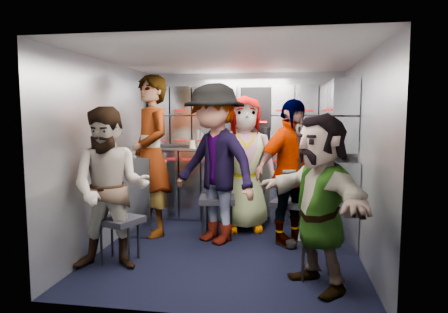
# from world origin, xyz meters

# --- Properties ---
(floor) EXTENTS (3.00, 3.00, 0.00)m
(floor) POSITION_xyz_m (0.00, 0.00, 0.00)
(floor) COLOR black
(floor) RESTS_ON ground
(wall_back) EXTENTS (2.80, 0.04, 2.10)m
(wall_back) POSITION_xyz_m (0.00, 1.50, 1.05)
(wall_back) COLOR #969BA4
(wall_back) RESTS_ON ground
(wall_left) EXTENTS (0.04, 3.00, 2.10)m
(wall_left) POSITION_xyz_m (-1.40, 0.00, 1.05)
(wall_left) COLOR #969BA4
(wall_left) RESTS_ON ground
(wall_right) EXTENTS (0.04, 3.00, 2.10)m
(wall_right) POSITION_xyz_m (1.40, 0.00, 1.05)
(wall_right) COLOR #969BA4
(wall_right) RESTS_ON ground
(ceiling) EXTENTS (2.80, 3.00, 0.02)m
(ceiling) POSITION_xyz_m (0.00, 0.00, 2.10)
(ceiling) COLOR silver
(ceiling) RESTS_ON wall_back
(cart_bank_back) EXTENTS (2.68, 0.38, 0.99)m
(cart_bank_back) POSITION_xyz_m (0.00, 1.29, 0.49)
(cart_bank_back) COLOR #9DA3AD
(cart_bank_back) RESTS_ON ground
(cart_bank_left) EXTENTS (0.38, 0.76, 0.99)m
(cart_bank_left) POSITION_xyz_m (-1.19, 0.56, 0.49)
(cart_bank_left) COLOR #9DA3AD
(cart_bank_left) RESTS_ON ground
(counter) EXTENTS (2.68, 0.42, 0.03)m
(counter) POSITION_xyz_m (0.00, 1.29, 1.01)
(counter) COLOR #ACAFB3
(counter) RESTS_ON cart_bank_back
(locker_bank_back) EXTENTS (2.68, 0.28, 0.82)m
(locker_bank_back) POSITION_xyz_m (0.00, 1.35, 1.49)
(locker_bank_back) COLOR #9DA3AD
(locker_bank_back) RESTS_ON wall_back
(locker_bank_right) EXTENTS (0.28, 1.00, 0.82)m
(locker_bank_right) POSITION_xyz_m (1.25, 0.70, 1.49)
(locker_bank_right) COLOR #9DA3AD
(locker_bank_right) RESTS_ON wall_right
(right_cabinet) EXTENTS (0.28, 1.20, 1.00)m
(right_cabinet) POSITION_xyz_m (1.25, 0.60, 0.50)
(right_cabinet) COLOR #9DA3AD
(right_cabinet) RESTS_ON ground
(coffee_niche) EXTENTS (0.46, 0.16, 0.84)m
(coffee_niche) POSITION_xyz_m (0.18, 1.41, 1.47)
(coffee_niche) COLOR black
(coffee_niche) RESTS_ON wall_back
(red_latch_strip) EXTENTS (2.60, 0.02, 0.03)m
(red_latch_strip) POSITION_xyz_m (0.00, 1.09, 0.88)
(red_latch_strip) COLOR #A61614
(red_latch_strip) RESTS_ON cart_bank_back
(jump_seat_near_left) EXTENTS (0.50, 0.49, 0.47)m
(jump_seat_near_left) POSITION_xyz_m (-1.05, -0.55, 0.41)
(jump_seat_near_left) COLOR black
(jump_seat_near_left) RESTS_ON ground
(jump_seat_mid_left) EXTENTS (0.48, 0.46, 0.50)m
(jump_seat_mid_left) POSITION_xyz_m (-0.21, 0.43, 0.44)
(jump_seat_mid_left) COLOR black
(jump_seat_mid_left) RESTS_ON ground
(jump_seat_center) EXTENTS (0.50, 0.49, 0.48)m
(jump_seat_center) POSITION_xyz_m (0.08, 0.99, 0.42)
(jump_seat_center) COLOR black
(jump_seat_center) RESTS_ON ground
(jump_seat_mid_right) EXTENTS (0.48, 0.47, 0.47)m
(jump_seat_mid_right) POSITION_xyz_m (0.66, 0.49, 0.42)
(jump_seat_mid_right) COLOR black
(jump_seat_mid_right) RESTS_ON ground
(jump_seat_near_right) EXTENTS (0.36, 0.34, 0.40)m
(jump_seat_near_right) POSITION_xyz_m (0.91, -0.66, 0.35)
(jump_seat_near_right) COLOR black
(jump_seat_near_right) RESTS_ON ground
(attendant_standing) EXTENTS (0.84, 0.86, 1.99)m
(attendant_standing) POSITION_xyz_m (-1.05, 0.43, 1.00)
(attendant_standing) COLOR black
(attendant_standing) RESTS_ON ground
(attendant_arc_a) EXTENTS (0.86, 0.73, 1.58)m
(attendant_arc_a) POSITION_xyz_m (-1.05, -0.73, 0.79)
(attendant_arc_a) COLOR black
(attendant_arc_a) RESTS_ON ground
(attendant_arc_b) EXTENTS (1.38, 1.24, 1.86)m
(attendant_arc_b) POSITION_xyz_m (-0.21, 0.25, 0.93)
(attendant_arc_b) COLOR black
(attendant_arc_b) RESTS_ON ground
(attendant_arc_c) EXTENTS (0.96, 0.75, 1.74)m
(attendant_arc_c) POSITION_xyz_m (0.08, 0.81, 0.87)
(attendant_arc_c) COLOR black
(attendant_arc_c) RESTS_ON ground
(attendant_arc_d) EXTENTS (0.99, 0.98, 1.68)m
(attendant_arc_d) POSITION_xyz_m (0.66, 0.31, 0.84)
(attendant_arc_d) COLOR black
(attendant_arc_d) RESTS_ON ground
(attendant_arc_e) EXTENTS (1.14, 1.43, 1.52)m
(attendant_arc_e) POSITION_xyz_m (0.91, -0.84, 0.76)
(attendant_arc_e) COLOR black
(attendant_arc_e) RESTS_ON ground
(bottle_left) EXTENTS (0.07, 0.07, 0.26)m
(bottle_left) POSITION_xyz_m (-0.63, 1.24, 1.16)
(bottle_left) COLOR white
(bottle_left) RESTS_ON counter
(bottle_mid) EXTENTS (0.07, 0.07, 0.22)m
(bottle_mid) POSITION_xyz_m (-0.57, 1.24, 1.14)
(bottle_mid) COLOR white
(bottle_mid) RESTS_ON counter
(bottle_right) EXTENTS (0.06, 0.06, 0.25)m
(bottle_right) POSITION_xyz_m (0.41, 1.24, 1.16)
(bottle_right) COLOR white
(bottle_right) RESTS_ON counter
(cup_left) EXTENTS (0.09, 0.09, 0.11)m
(cup_left) POSITION_xyz_m (-0.71, 1.23, 1.08)
(cup_left) COLOR #C1B288
(cup_left) RESTS_ON counter
(cup_right) EXTENTS (0.08, 0.08, 0.09)m
(cup_right) POSITION_xyz_m (0.54, 1.23, 1.08)
(cup_right) COLOR #C1B288
(cup_right) RESTS_ON counter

